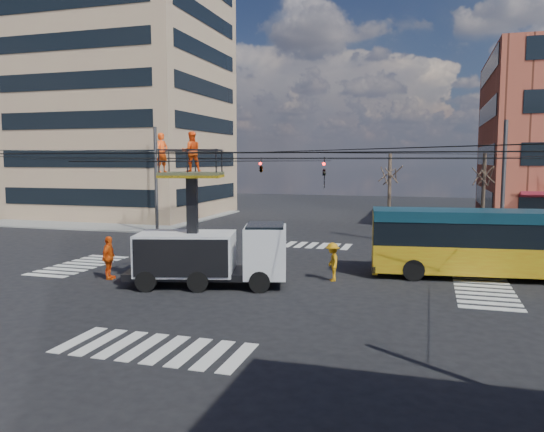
{
  "coord_description": "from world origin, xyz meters",
  "views": [
    {
      "loc": [
        7.65,
        -23.5,
        5.52
      ],
      "look_at": [
        -0.1,
        2.45,
        2.68
      ],
      "focal_mm": 35.0,
      "sensor_mm": 36.0,
      "label": 1
    }
  ],
  "objects_px": {
    "traffic_cone": "(148,268)",
    "worker_ground": "(109,258)",
    "utility_truck": "(211,237)",
    "city_bus": "(507,242)",
    "flagger": "(332,262)"
  },
  "relations": [
    {
      "from": "city_bus",
      "to": "traffic_cone",
      "type": "bearing_deg",
      "value": -173.39
    },
    {
      "from": "traffic_cone",
      "to": "flagger",
      "type": "relative_size",
      "value": 0.37
    },
    {
      "from": "utility_truck",
      "to": "worker_ground",
      "type": "distance_m",
      "value": 5.2
    },
    {
      "from": "flagger",
      "to": "traffic_cone",
      "type": "bearing_deg",
      "value": -102.73
    },
    {
      "from": "utility_truck",
      "to": "city_bus",
      "type": "relative_size",
      "value": 0.58
    },
    {
      "from": "utility_truck",
      "to": "city_bus",
      "type": "height_order",
      "value": "utility_truck"
    },
    {
      "from": "worker_ground",
      "to": "utility_truck",
      "type": "bearing_deg",
      "value": -98.15
    },
    {
      "from": "city_bus",
      "to": "traffic_cone",
      "type": "xyz_separation_m",
      "value": [
        -16.58,
        -3.95,
        -1.4
      ]
    },
    {
      "from": "city_bus",
      "to": "flagger",
      "type": "xyz_separation_m",
      "value": [
        -7.71,
        -2.81,
        -0.84
      ]
    },
    {
      "from": "utility_truck",
      "to": "traffic_cone",
      "type": "relative_size",
      "value": 11.27
    },
    {
      "from": "city_bus",
      "to": "worker_ground",
      "type": "height_order",
      "value": "city_bus"
    },
    {
      "from": "traffic_cone",
      "to": "worker_ground",
      "type": "height_order",
      "value": "worker_ground"
    },
    {
      "from": "traffic_cone",
      "to": "flagger",
      "type": "height_order",
      "value": "flagger"
    },
    {
      "from": "utility_truck",
      "to": "traffic_cone",
      "type": "distance_m",
      "value": 4.48
    },
    {
      "from": "utility_truck",
      "to": "flagger",
      "type": "relative_size",
      "value": 4.14
    }
  ]
}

